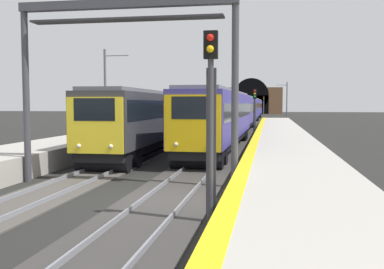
{
  "coord_description": "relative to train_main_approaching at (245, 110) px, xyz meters",
  "views": [
    {
      "loc": [
        -14.56,
        -3.42,
        3.35
      ],
      "look_at": [
        9.86,
        0.87,
        1.59
      ],
      "focal_mm": 41.3,
      "sensor_mm": 36.0,
      "label": 1
    }
  ],
  "objects": [
    {
      "name": "platform_right_edge_strip",
      "position": [
        -48.85,
        -2.55,
        -1.34
      ],
      "size": [
        112.0,
        0.5,
        0.01
      ],
      "primitive_type": "cube",
      "color": "yellow",
      "rests_on": "platform_right"
    },
    {
      "name": "railway_signal_mid",
      "position": [
        -15.53,
        -1.84,
        0.56
      ],
      "size": [
        0.39,
        0.38,
        4.87
      ],
      "rotation": [
        0.0,
        0.0,
        3.14
      ],
      "color": "#38383D",
      "rests_on": "ground_plane"
    },
    {
      "name": "railway_signal_far",
      "position": [
        54.71,
        -1.84,
        0.73
      ],
      "size": [
        0.39,
        0.38,
        5.17
      ],
      "rotation": [
        0.0,
        0.0,
        3.14
      ],
      "color": "#4C4C54",
      "rests_on": "ground_plane"
    },
    {
      "name": "train_main_approaching",
      "position": [
        0.0,
        0.0,
        0.0
      ],
      "size": [
        86.45,
        3.2,
        4.23
      ],
      "rotation": [
        0.0,
        0.0,
        3.13
      ],
      "color": "navy",
      "rests_on": "ground_plane"
    },
    {
      "name": "tunnel_portal",
      "position": [
        77.67,
        2.3,
        1.79
      ],
      "size": [
        2.12,
        19.32,
        11.24
      ],
      "color": "brown",
      "rests_on": "ground_plane"
    },
    {
      "name": "ground_plane",
      "position": [
        -48.85,
        -0.0,
        -2.41
      ],
      "size": [
        320.0,
        320.0,
        0.0
      ],
      "primitive_type": "plane",
      "color": "black"
    },
    {
      "name": "catenary_mast_far",
      "position": [
        -25.03,
        11.33,
        1.83
      ],
      "size": [
        0.22,
        2.35,
        8.24
      ],
      "color": "#595B60",
      "rests_on": "ground_plane"
    },
    {
      "name": "overhead_signal_gantry",
      "position": [
        -46.24,
        2.3,
        3.25
      ],
      "size": [
        0.7,
        9.08,
        7.49
      ],
      "color": "#3F3F47",
      "rests_on": "ground_plane"
    },
    {
      "name": "train_adjacent_platform",
      "position": [
        -15.6,
        4.61,
        -0.03
      ],
      "size": [
        58.02,
        3.15,
        5.03
      ],
      "rotation": [
        0.0,
        0.0,
        3.16
      ],
      "color": "#333338",
      "rests_on": "ground_plane"
    },
    {
      "name": "track_main_line",
      "position": [
        -48.85,
        -0.0,
        -2.37
      ],
      "size": [
        160.0,
        3.15,
        0.21
      ],
      "color": "#383533",
      "rests_on": "ground_plane"
    },
    {
      "name": "catenary_mast_near",
      "position": [
        25.92,
        -6.72,
        1.47
      ],
      "size": [
        0.22,
        2.14,
        7.54
      ],
      "color": "#595B60",
      "rests_on": "ground_plane"
    },
    {
      "name": "railway_signal_near",
      "position": [
        -51.45,
        -1.84,
        0.68
      ],
      "size": [
        0.39,
        0.38,
        5.29
      ],
      "rotation": [
        0.0,
        0.0,
        3.14
      ],
      "color": "#38383D",
      "rests_on": "ground_plane"
    },
    {
      "name": "track_adjacent_line",
      "position": [
        -48.85,
        4.61,
        -2.37
      ],
      "size": [
        160.0,
        2.69,
        0.21
      ],
      "color": "#4C4742",
      "rests_on": "ground_plane"
    },
    {
      "name": "platform_right",
      "position": [
        -48.85,
        -4.33,
        -1.88
      ],
      "size": [
        112.0,
        4.06,
        1.07
      ],
      "primitive_type": "cube",
      "color": "#ADA89E",
      "rests_on": "ground_plane"
    }
  ]
}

